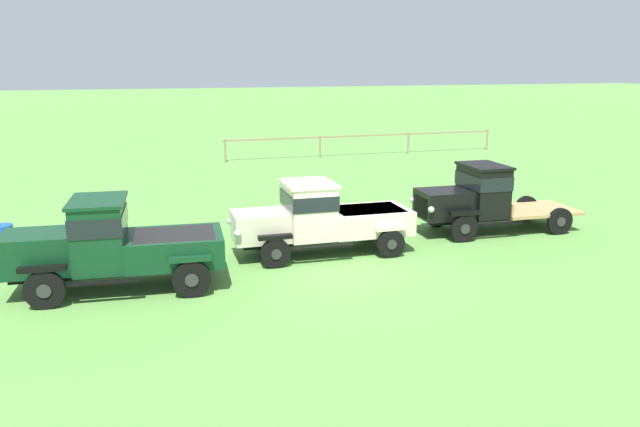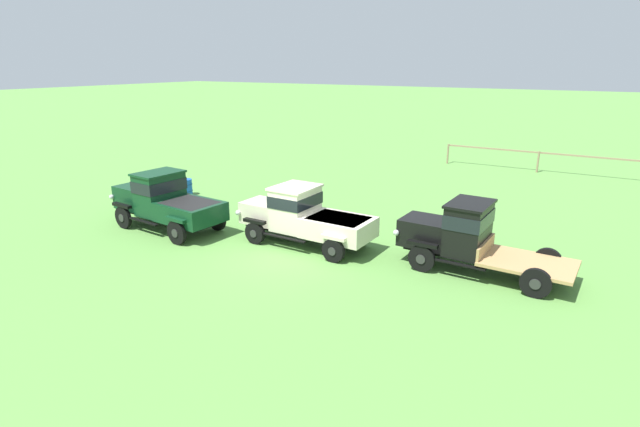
# 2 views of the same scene
# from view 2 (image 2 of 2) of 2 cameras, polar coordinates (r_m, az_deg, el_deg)

# --- Properties ---
(ground_plane) EXTENTS (240.00, 240.00, 0.00)m
(ground_plane) POSITION_cam_2_polar(r_m,az_deg,el_deg) (17.59, -3.78, -4.64)
(ground_plane) COLOR #5B9342
(paddock_fence) EXTENTS (16.93, 0.40, 1.29)m
(paddock_fence) POSITION_cam_2_polar(r_m,az_deg,el_deg) (33.04, 28.60, 5.35)
(paddock_fence) COLOR #997F60
(paddock_fence) RESTS_ON ground
(vintage_truck_foreground_near) EXTENTS (5.36, 2.53, 2.29)m
(vintage_truck_foreground_near) POSITION_cam_2_polar(r_m,az_deg,el_deg) (20.81, -17.30, 1.41)
(vintage_truck_foreground_near) COLOR black
(vintage_truck_foreground_near) RESTS_ON ground
(vintage_truck_second_in_line) EXTENTS (5.31, 2.20, 2.15)m
(vintage_truck_second_in_line) POSITION_cam_2_polar(r_m,az_deg,el_deg) (18.18, -1.91, -0.26)
(vintage_truck_second_in_line) COLOR black
(vintage_truck_second_in_line) RESTS_ON ground
(vintage_truck_midrow_center) EXTENTS (5.55, 2.28, 2.25)m
(vintage_truck_midrow_center) POSITION_cam_2_polar(r_m,az_deg,el_deg) (16.64, 16.02, -2.30)
(vintage_truck_midrow_center) COLOR black
(vintage_truck_midrow_center) RESTS_ON ground
(oil_drum_beside_row) EXTENTS (0.61, 0.61, 0.81)m
(oil_drum_beside_row) POSITION_cam_2_polar(r_m,az_deg,el_deg) (26.04, -15.02, 2.93)
(oil_drum_beside_row) COLOR #1951B2
(oil_drum_beside_row) RESTS_ON ground
(oil_drum_near_fence) EXTENTS (0.65, 0.65, 0.86)m
(oil_drum_near_fence) POSITION_cam_2_polar(r_m,az_deg,el_deg) (24.26, -21.18, 1.39)
(oil_drum_near_fence) COLOR #1E7F33
(oil_drum_near_fence) RESTS_ON ground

